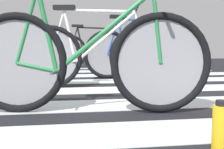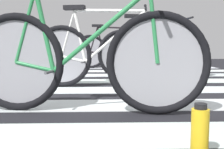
{
  "view_description": "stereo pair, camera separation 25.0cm",
  "coord_description": "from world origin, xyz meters",
  "px_view_note": "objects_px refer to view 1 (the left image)",
  "views": [
    {
      "loc": [
        -0.12,
        -3.13,
        0.5
      ],
      "look_at": [
        0.2,
        -0.95,
        0.27
      ],
      "focal_mm": 44.15,
      "sensor_mm": 36.0,
      "label": 1
    },
    {
      "loc": [
        0.13,
        -3.13,
        0.5
      ],
      "look_at": [
        0.2,
        -0.95,
        0.27
      ],
      "focal_mm": 44.15,
      "sensor_mm": 36.0,
      "label": 2
    }
  ],
  "objects_px": {
    "bicycle_1_of_4": "(88,59)",
    "bicycle_4_of_4": "(94,51)",
    "bicycle_3_of_4": "(140,52)",
    "water_bottle": "(221,128)",
    "bicycle_2_of_4": "(95,54)"
  },
  "relations": [
    {
      "from": "bicycle_3_of_4",
      "to": "water_bottle",
      "type": "bearing_deg",
      "value": -103.92
    },
    {
      "from": "bicycle_2_of_4",
      "to": "bicycle_4_of_4",
      "type": "distance_m",
      "value": 2.84
    },
    {
      "from": "bicycle_4_of_4",
      "to": "bicycle_1_of_4",
      "type": "bearing_deg",
      "value": -100.04
    },
    {
      "from": "water_bottle",
      "to": "bicycle_3_of_4",
      "type": "bearing_deg",
      "value": 82.87
    },
    {
      "from": "bicycle_3_of_4",
      "to": "bicycle_2_of_4",
      "type": "bearing_deg",
      "value": -135.17
    },
    {
      "from": "bicycle_3_of_4",
      "to": "bicycle_4_of_4",
      "type": "xyz_separation_m",
      "value": [
        -0.55,
        1.88,
        0.0
      ]
    },
    {
      "from": "bicycle_1_of_4",
      "to": "bicycle_3_of_4",
      "type": "bearing_deg",
      "value": 75.14
    },
    {
      "from": "bicycle_3_of_4",
      "to": "water_bottle",
      "type": "xyz_separation_m",
      "value": [
        -0.37,
        -2.96,
        -0.27
      ]
    },
    {
      "from": "bicycle_1_of_4",
      "to": "bicycle_4_of_4",
      "type": "bearing_deg",
      "value": 93.18
    },
    {
      "from": "bicycle_2_of_4",
      "to": "water_bottle",
      "type": "relative_size",
      "value": 7.26
    },
    {
      "from": "bicycle_3_of_4",
      "to": "bicycle_4_of_4",
      "type": "relative_size",
      "value": 1.0
    },
    {
      "from": "bicycle_1_of_4",
      "to": "bicycle_4_of_4",
      "type": "xyz_separation_m",
      "value": [
        0.36,
        4.0,
        0.0
      ]
    },
    {
      "from": "bicycle_1_of_4",
      "to": "bicycle_3_of_4",
      "type": "xyz_separation_m",
      "value": [
        0.91,
        2.13,
        0.0
      ]
    },
    {
      "from": "water_bottle",
      "to": "bicycle_1_of_4",
      "type": "bearing_deg",
      "value": 123.13
    },
    {
      "from": "bicycle_2_of_4",
      "to": "bicycle_3_of_4",
      "type": "height_order",
      "value": "same"
    }
  ]
}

